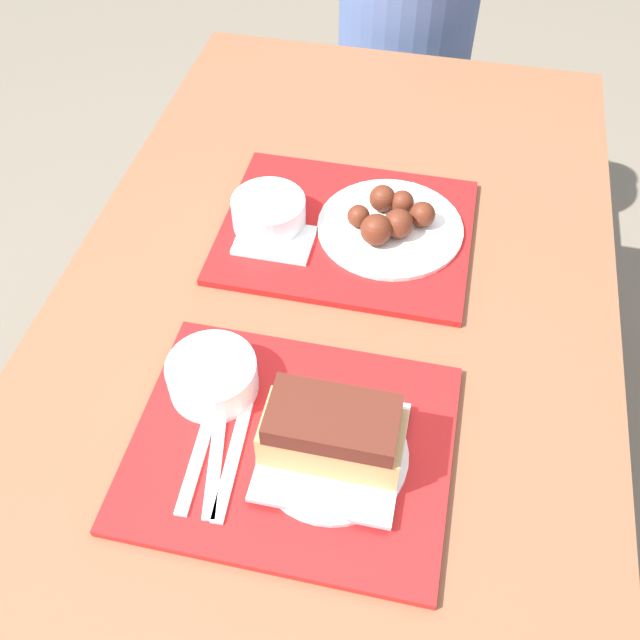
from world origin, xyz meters
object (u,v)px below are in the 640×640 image
Objects in this scene: tray_far at (346,231)px; bowl_coleslaw_far at (269,211)px; brisket_sandwich_plate at (332,438)px; bowl_coleslaw_near at (212,375)px; wings_plate_far at (390,221)px; tray_near at (293,446)px; person_seated_across at (408,18)px.

tray_far is 0.13m from bowl_coleslaw_far.
tray_far is 2.11× the size of brisket_sandwich_plate.
bowl_coleslaw_near is 0.40m from wings_plate_far.
brisket_sandwich_plate is (0.18, -0.07, 0.01)m from bowl_coleslaw_near.
bowl_coleslaw_near reaches higher than tray_near.
wings_plate_far is at bearing 88.95° from brisket_sandwich_plate.
wings_plate_far is at bearing 8.94° from tray_far.
brisket_sandwich_plate is at bearing -6.50° from tray_near.
tray_near is 0.42m from bowl_coleslaw_far.
tray_far is 0.43m from brisket_sandwich_plate.
brisket_sandwich_plate is at bearing -21.28° from bowl_coleslaw_near.
bowl_coleslaw_far is at bearing -98.37° from person_seated_across.
tray_near is 1.70× the size of wings_plate_far.
tray_far is 1.70× the size of wings_plate_far.
person_seated_across is at bearing 93.04° from brisket_sandwich_plate.
brisket_sandwich_plate is 0.44m from bowl_coleslaw_far.
tray_near is 0.14m from bowl_coleslaw_near.
tray_far is at bearing 7.64° from bowl_coleslaw_far.
brisket_sandwich_plate is (0.05, -0.01, 0.05)m from tray_near.
bowl_coleslaw_far is 0.20m from wings_plate_far.
tray_near is 1.00× the size of tray_far.
person_seated_across reaches higher than bowl_coleslaw_far.
bowl_coleslaw_near is 0.18× the size of person_seated_across.
brisket_sandwich_plate is at bearing -81.64° from tray_far.
person_seated_across is at bearing 84.55° from bowl_coleslaw_near.
bowl_coleslaw_near is 1.17m from person_seated_across.
wings_plate_far is 0.37× the size of person_seated_across.
bowl_coleslaw_near is at bearing -88.07° from bowl_coleslaw_far.
person_seated_across is (-0.00, 0.81, -0.04)m from tray_far.
person_seated_across reaches higher than bowl_coleslaw_near.
tray_near is 0.07m from brisket_sandwich_plate.
bowl_coleslaw_near is 0.19m from brisket_sandwich_plate.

